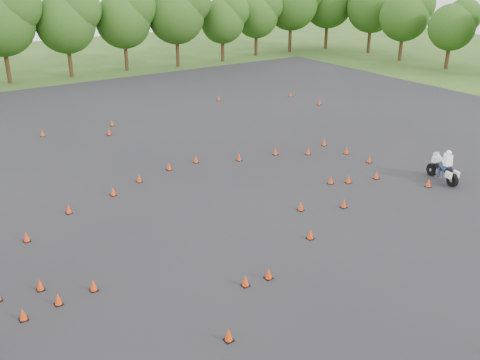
{
  "coord_description": "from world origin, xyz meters",
  "views": [
    {
      "loc": [
        -13.94,
        -16.88,
        11.6
      ],
      "look_at": [
        0.0,
        4.0,
        1.2
      ],
      "focal_mm": 40.0,
      "sensor_mm": 36.0,
      "label": 1
    }
  ],
  "objects": [
    {
      "name": "rider_white",
      "position": [
        10.99,
        -0.01,
        0.95
      ],
      "size": [
        1.3,
        2.55,
        1.88
      ],
      "primitive_type": null,
      "rotation": [
        0.0,
        0.0,
        1.33
      ],
      "color": "white",
      "rests_on": "ground"
    },
    {
      "name": "ground",
      "position": [
        0.0,
        0.0,
        0.0
      ],
      "size": [
        140.0,
        140.0,
        0.0
      ],
      "primitive_type": "plane",
      "color": "#2D5119",
      "rests_on": "ground"
    },
    {
      "name": "treeline",
      "position": [
        3.88,
        35.12,
        4.69
      ],
      "size": [
        87.47,
        32.43,
        10.92
      ],
      "color": "#254714",
      "rests_on": "ground"
    },
    {
      "name": "traffic_cones",
      "position": [
        -0.27,
        6.2,
        0.23
      ],
      "size": [
        35.96,
        33.64,
        0.45
      ],
      "color": "red",
      "rests_on": "asphalt_pad"
    },
    {
      "name": "asphalt_pad",
      "position": [
        0.0,
        6.0,
        0.01
      ],
      "size": [
        62.0,
        62.0,
        0.0
      ],
      "primitive_type": "plane",
      "color": "black",
      "rests_on": "ground"
    }
  ]
}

